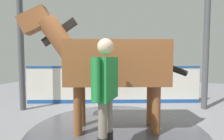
% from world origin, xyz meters
% --- Properties ---
extents(ground_plane, '(16.00, 16.00, 0.02)m').
position_xyz_m(ground_plane, '(0.00, 0.00, -0.01)').
color(ground_plane, gray).
extents(wet_patch, '(3.58, 3.58, 0.00)m').
position_xyz_m(wet_patch, '(0.03, 0.14, 0.00)').
color(wet_patch, '#4C4C54').
rests_on(wet_patch, ground).
extents(barrier_wall, '(5.29, 1.99, 1.21)m').
position_xyz_m(barrier_wall, '(0.76, -1.86, 0.56)').
color(barrier_wall, silver).
rests_on(barrier_wall, ground).
extents(roof_post_near, '(0.16, 0.16, 3.10)m').
position_xyz_m(roof_post_near, '(2.97, -0.33, 1.55)').
color(roof_post_near, '#4C4C51').
rests_on(roof_post_near, ground).
extents(roof_post_far, '(0.16, 0.16, 3.10)m').
position_xyz_m(roof_post_far, '(-1.93, -2.11, 1.55)').
color(roof_post_far, '#4C4C51').
rests_on(roof_post_far, ground).
extents(horse, '(3.22, 1.52, 2.48)m').
position_xyz_m(horse, '(0.15, 0.18, 1.39)').
color(horse, brown).
rests_on(horse, ground).
extents(handler, '(0.24, 0.70, 1.75)m').
position_xyz_m(handler, '(-0.11, 1.13, 1.02)').
color(handler, black).
rests_on(handler, ground).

